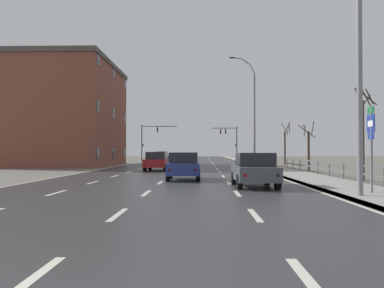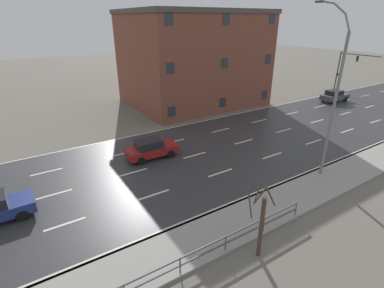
{
  "view_description": "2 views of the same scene",
  "coord_description": "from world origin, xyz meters",
  "px_view_note": "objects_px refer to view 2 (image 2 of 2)",
  "views": [
    {
      "loc": [
        2.17,
        -3.26,
        1.65
      ],
      "look_at": [
        0.71,
        54.76,
        2.62
      ],
      "focal_mm": 39.08,
      "sensor_mm": 36.0,
      "label": 1
    },
    {
      "loc": [
        18.02,
        22.68,
        10.4
      ],
      "look_at": [
        0.0,
        34.14,
        1.1
      ],
      "focal_mm": 26.87,
      "sensor_mm": 36.0,
      "label": 2
    }
  ],
  "objects_px": {
    "street_lamp_midground": "(333,99)",
    "traffic_signal_left": "(346,66)",
    "car_near_right": "(151,148)",
    "brick_building": "(193,58)",
    "car_near_left": "(335,96)"
  },
  "relations": [
    {
      "from": "street_lamp_midground",
      "to": "traffic_signal_left",
      "type": "height_order",
      "value": "street_lamp_midground"
    },
    {
      "from": "traffic_signal_left",
      "to": "brick_building",
      "type": "xyz_separation_m",
      "value": [
        -7.63,
        -22.28,
        1.75
      ]
    },
    {
      "from": "traffic_signal_left",
      "to": "street_lamp_midground",
      "type": "bearing_deg",
      "value": -60.74
    },
    {
      "from": "brick_building",
      "to": "car_near_left",
      "type": "bearing_deg",
      "value": 57.95
    },
    {
      "from": "street_lamp_midground",
      "to": "brick_building",
      "type": "distance_m",
      "value": 22.04
    },
    {
      "from": "street_lamp_midground",
      "to": "car_near_right",
      "type": "relative_size",
      "value": 2.76
    },
    {
      "from": "brick_building",
      "to": "traffic_signal_left",
      "type": "bearing_deg",
      "value": 71.09
    },
    {
      "from": "traffic_signal_left",
      "to": "brick_building",
      "type": "bearing_deg",
      "value": -108.91
    },
    {
      "from": "car_near_left",
      "to": "traffic_signal_left",
      "type": "bearing_deg",
      "value": 116.85
    },
    {
      "from": "traffic_signal_left",
      "to": "car_near_right",
      "type": "xyz_separation_m",
      "value": [
        5.17,
        -34.48,
        -3.2
      ]
    },
    {
      "from": "traffic_signal_left",
      "to": "car_near_left",
      "type": "height_order",
      "value": "traffic_signal_left"
    },
    {
      "from": "street_lamp_midground",
      "to": "car_near_left",
      "type": "height_order",
      "value": "street_lamp_midground"
    },
    {
      "from": "car_near_right",
      "to": "brick_building",
      "type": "distance_m",
      "value": 18.37
    },
    {
      "from": "street_lamp_midground",
      "to": "car_near_right",
      "type": "distance_m",
      "value": 13.72
    },
    {
      "from": "car_near_right",
      "to": "car_near_left",
      "type": "distance_m",
      "value": 28.75
    }
  ]
}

